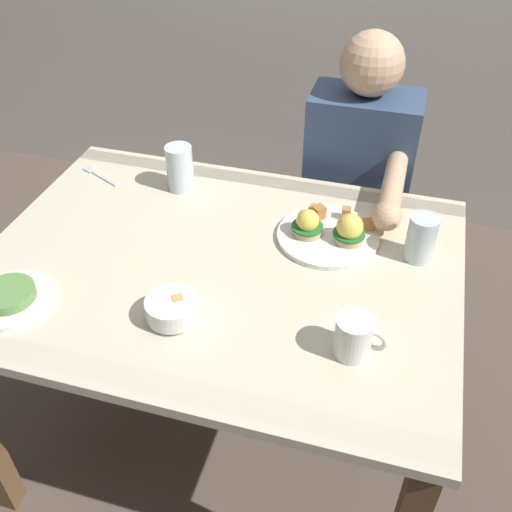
% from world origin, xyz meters
% --- Properties ---
extents(ground_plane, '(6.00, 6.00, 0.00)m').
position_xyz_m(ground_plane, '(0.00, 0.00, 0.00)').
color(ground_plane, brown).
extents(dining_table, '(1.20, 0.90, 0.74)m').
position_xyz_m(dining_table, '(0.00, 0.00, 0.63)').
color(dining_table, beige).
rests_on(dining_table, ground_plane).
extents(eggs_benedict_plate, '(0.27, 0.27, 0.09)m').
position_xyz_m(eggs_benedict_plate, '(0.25, 0.17, 0.76)').
color(eggs_benedict_plate, white).
rests_on(eggs_benedict_plate, dining_table).
extents(fruit_bowl, '(0.12, 0.12, 0.06)m').
position_xyz_m(fruit_bowl, '(-0.03, -0.22, 0.77)').
color(fruit_bowl, white).
rests_on(fruit_bowl, dining_table).
extents(coffee_mug, '(0.11, 0.08, 0.09)m').
position_xyz_m(coffee_mug, '(0.37, -0.21, 0.79)').
color(coffee_mug, white).
rests_on(coffee_mug, dining_table).
extents(fork, '(0.15, 0.08, 0.00)m').
position_xyz_m(fork, '(-0.49, 0.29, 0.74)').
color(fork, silver).
rests_on(fork, dining_table).
extents(water_glass_near, '(0.07, 0.07, 0.12)m').
position_xyz_m(water_glass_near, '(0.48, 0.16, 0.79)').
color(water_glass_near, silver).
rests_on(water_glass_near, dining_table).
extents(water_glass_far, '(0.08, 0.08, 0.14)m').
position_xyz_m(water_glass_far, '(-0.22, 0.30, 0.80)').
color(water_glass_far, silver).
rests_on(water_glass_far, dining_table).
extents(side_plate, '(0.20, 0.20, 0.04)m').
position_xyz_m(side_plate, '(-0.42, -0.27, 0.75)').
color(side_plate, white).
rests_on(side_plate, dining_table).
extents(diner_person, '(0.34, 0.54, 1.14)m').
position_xyz_m(diner_person, '(0.27, 0.60, 0.65)').
color(diner_person, '#33333D').
rests_on(diner_person, ground_plane).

